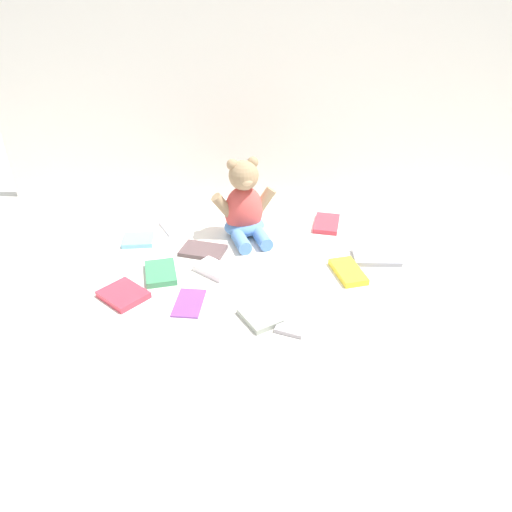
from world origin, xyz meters
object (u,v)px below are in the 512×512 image
at_px(book_case_7, 347,272).
at_px(book_case_8, 375,257).
at_px(book_case_1, 160,273).
at_px(book_case_9, 326,223).
at_px(teddy_bear, 244,208).
at_px(book_case_0, 259,317).
at_px(book_case_10, 123,295).
at_px(book_case_6, 202,251).
at_px(book_case_5, 175,226).
at_px(book_case_11, 213,269).
at_px(book_case_3, 188,302).
at_px(book_case_4, 296,317).
at_px(book_case_2, 137,240).

height_order(book_case_7, book_case_8, book_case_7).
distance_m(book_case_1, book_case_9, 0.58).
bearing_deg(teddy_bear, book_case_7, -55.88).
bearing_deg(book_case_7, book_case_8, 26.14).
distance_m(book_case_0, book_case_10, 0.37).
bearing_deg(book_case_6, book_case_5, 48.46).
distance_m(book_case_6, book_case_9, 0.43).
bearing_deg(book_case_9, book_case_7, 107.27).
bearing_deg(book_case_1, book_case_0, -48.36).
height_order(book_case_7, book_case_11, same).
xyz_separation_m(book_case_3, book_case_9, (0.41, 0.43, 0.00)).
xyz_separation_m(book_case_4, book_case_11, (-0.22, 0.21, 0.00)).
bearing_deg(book_case_11, book_case_4, 84.55).
bearing_deg(book_case_2, teddy_bear, 93.25).
xyz_separation_m(book_case_6, book_case_7, (0.42, -0.12, 0.00)).
bearing_deg(book_case_3, book_case_10, 176.17).
relative_size(book_case_6, book_case_10, 1.14).
relative_size(book_case_3, book_case_8, 0.89).
height_order(book_case_4, book_case_7, book_case_7).
relative_size(book_case_7, book_case_11, 1.23).
height_order(book_case_0, book_case_5, book_case_0).
height_order(book_case_6, book_case_10, book_case_10).
bearing_deg(book_case_4, book_case_5, -31.53).
bearing_deg(book_case_8, book_case_10, -73.31).
distance_m(book_case_5, book_case_6, 0.19).
relative_size(book_case_0, book_case_6, 0.77).
distance_m(book_case_1, book_case_2, 0.21).
relative_size(book_case_3, book_case_10, 1.05).
bearing_deg(book_case_8, book_case_3, -65.92).
height_order(book_case_5, book_case_11, book_case_11).
distance_m(book_case_5, book_case_7, 0.59).
bearing_deg(book_case_4, book_case_3, 8.35).
bearing_deg(book_case_1, book_case_11, -6.11).
xyz_separation_m(book_case_1, book_case_7, (0.52, 0.01, 0.00)).
bearing_deg(book_case_4, book_case_11, -23.03).
relative_size(teddy_bear, book_case_7, 1.94).
xyz_separation_m(book_case_4, book_case_10, (-0.45, 0.09, 0.00)).
bearing_deg(book_case_7, book_case_3, -176.57).
distance_m(book_case_2, book_case_8, 0.73).
distance_m(book_case_3, book_case_5, 0.43).
bearing_deg(book_case_7, book_case_4, -142.83).
bearing_deg(teddy_bear, book_case_1, -151.86).
distance_m(book_case_1, book_case_4, 0.41).
distance_m(book_case_3, book_case_8, 0.57).
distance_m(book_case_0, book_case_11, 0.25).
xyz_separation_m(book_case_5, book_case_11, (0.15, -0.27, 0.00)).
height_order(teddy_bear, book_case_1, teddy_bear).
bearing_deg(book_case_6, book_case_9, -51.07).
height_order(book_case_0, book_case_1, book_case_1).
bearing_deg(book_case_10, book_case_4, 119.81).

